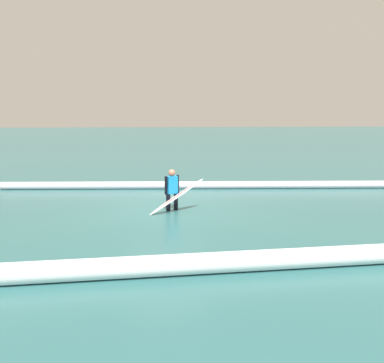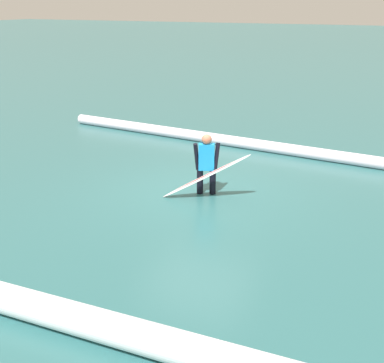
{
  "view_description": "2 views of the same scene",
  "coord_description": "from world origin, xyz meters",
  "views": [
    {
      "loc": [
        0.41,
        13.08,
        3.08
      ],
      "look_at": [
        -0.68,
        2.27,
        1.3
      ],
      "focal_mm": 37.85,
      "sensor_mm": 36.0,
      "label": 1
    },
    {
      "loc": [
        -4.93,
        10.02,
        4.02
      ],
      "look_at": [
        -0.74,
        1.79,
        0.87
      ],
      "focal_mm": 49.36,
      "sensor_mm": 36.0,
      "label": 2
    }
  ],
  "objects": [
    {
      "name": "surfer",
      "position": [
        -0.23,
        0.11,
        0.74
      ],
      "size": [
        0.48,
        0.41,
        1.34
      ],
      "rotation": [
        0.0,
        0.0,
        0.42
      ],
      "color": "black",
      "rests_on": "ground_plane"
    },
    {
      "name": "wave_crest_foreground",
      "position": [
        -2.77,
        -3.57,
        0.16
      ],
      "size": [
        19.0,
        1.82,
        0.32
      ],
      "primitive_type": "cylinder",
      "rotation": [
        0.0,
        1.57,
        -0.08
      ],
      "color": "white",
      "rests_on": "ground_plane"
    },
    {
      "name": "ground_plane",
      "position": [
        0.0,
        0.0,
        0.0
      ],
      "size": [
        184.55,
        184.55,
        0.0
      ],
      "primitive_type": "plane",
      "color": "#2D6365"
    },
    {
      "name": "surfboard",
      "position": [
        -0.37,
        0.42,
        0.52
      ],
      "size": [
        1.87,
        0.89,
        1.06
      ],
      "color": "white",
      "rests_on": "ground_plane"
    },
    {
      "name": "wave_crest_midground",
      "position": [
        -0.47,
        5.57,
        0.21
      ],
      "size": [
        14.05,
        1.08,
        0.41
      ],
      "primitive_type": "cylinder",
      "rotation": [
        0.0,
        1.57,
        0.05
      ],
      "color": "white",
      "rests_on": "ground_plane"
    }
  ]
}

